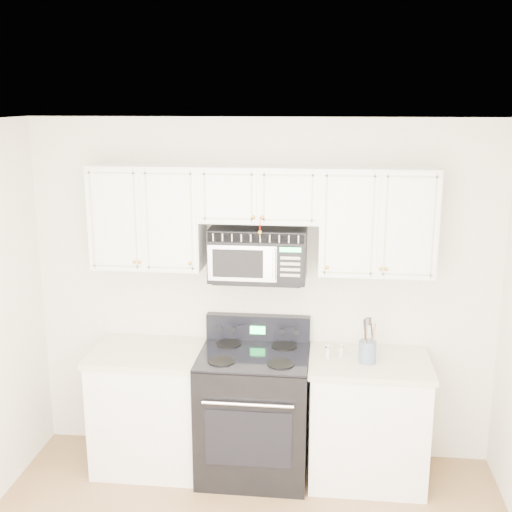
# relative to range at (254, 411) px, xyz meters

# --- Properties ---
(room) EXTENTS (3.51, 3.51, 2.61)m
(room) POSITION_rel_range_xyz_m (0.03, -1.42, 0.82)
(room) COLOR #896B4C
(room) RESTS_ON ground
(base_cabinet_left) EXTENTS (0.86, 0.65, 0.92)m
(base_cabinet_left) POSITION_rel_range_xyz_m (-0.77, 0.02, -0.06)
(base_cabinet_left) COLOR white
(base_cabinet_left) RESTS_ON ground
(base_cabinet_right) EXTENTS (0.86, 0.65, 0.92)m
(base_cabinet_right) POSITION_rel_range_xyz_m (0.83, 0.02, -0.06)
(base_cabinet_right) COLOR white
(base_cabinet_right) RESTS_ON ground
(range) EXTENTS (0.79, 0.72, 1.13)m
(range) POSITION_rel_range_xyz_m (0.00, 0.00, 0.00)
(range) COLOR black
(range) RESTS_ON ground
(upper_cabinets) EXTENTS (2.44, 0.37, 0.75)m
(upper_cabinets) POSITION_rel_range_xyz_m (0.03, 0.17, 1.45)
(upper_cabinets) COLOR white
(upper_cabinets) RESTS_ON ground
(microwave) EXTENTS (0.69, 0.40, 0.38)m
(microwave) POSITION_rel_range_xyz_m (0.01, 0.15, 1.16)
(microwave) COLOR black
(microwave) RESTS_ON ground
(utensil_crock) EXTENTS (0.12, 0.12, 0.33)m
(utensil_crock) POSITION_rel_range_xyz_m (0.81, -0.02, 0.52)
(utensil_crock) COLOR slate
(utensil_crock) RESTS_ON base_cabinet_right
(shaker_salt) EXTENTS (0.04, 0.04, 0.10)m
(shaker_salt) POSITION_rel_range_xyz_m (0.53, 0.01, 0.48)
(shaker_salt) COLOR #BCBCBC
(shaker_salt) RESTS_ON base_cabinet_right
(shaker_pepper) EXTENTS (0.04, 0.04, 0.09)m
(shaker_pepper) POSITION_rel_range_xyz_m (0.63, 0.05, 0.48)
(shaker_pepper) COLOR #BCBCBC
(shaker_pepper) RESTS_ON base_cabinet_right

